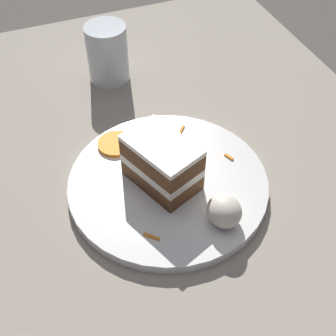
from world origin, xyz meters
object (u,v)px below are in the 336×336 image
Objects in this scene: orange_garnish at (116,144)px; cream_dollop at (224,211)px; cake_slice at (162,163)px; plate at (168,184)px; drinking_glass at (108,57)px.

cream_dollop is at bearing -154.58° from orange_garnish.
plate is at bearing -36.94° from cake_slice.
plate is 0.11m from cream_dollop.
cream_dollop is at bearing -84.09° from cake_slice.
plate is 0.31m from drinking_glass.
cake_slice is 2.37× the size of cream_dollop.
plate is 0.05m from cake_slice.
cake_slice is (0.00, 0.01, 0.05)m from plate.
plate is 5.15× the size of orange_garnish.
drinking_glass is at bearing 66.75° from cake_slice.
cream_dollop is at bearing -173.48° from drinking_glass.
drinking_glass is (0.41, 0.05, 0.01)m from cream_dollop.
cream_dollop is (-0.10, -0.05, -0.02)m from cake_slice.
drinking_glass is at bearing 0.33° from plate.
cake_slice is at bearing -157.13° from orange_garnish.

